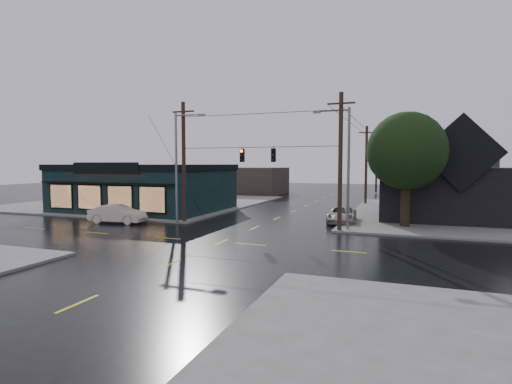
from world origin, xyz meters
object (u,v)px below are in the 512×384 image
(utility_pole_nw, at_px, (185,223))
(suv_silver, at_px, (342,215))
(sedan_cream, at_px, (118,214))
(utility_pole_ne, at_px, (339,232))
(corner_tree, at_px, (407,151))

(utility_pole_nw, bearing_deg, suv_silver, 20.55)
(suv_silver, bearing_deg, utility_pole_nw, -163.30)
(sedan_cream, distance_m, suv_silver, 18.98)
(sedan_cream, bearing_deg, suv_silver, -76.44)
(utility_pole_nw, bearing_deg, sedan_cream, -158.53)
(utility_pole_ne, xyz_separation_m, sedan_cream, (-18.24, -2.06, 0.79))
(utility_pole_ne, bearing_deg, suv_silver, 96.09)
(utility_pole_ne, distance_m, suv_silver, 4.76)
(sedan_cream, bearing_deg, corner_tree, -83.30)
(utility_pole_nw, xyz_separation_m, sedan_cream, (-5.24, -2.06, 0.79))
(corner_tree, bearing_deg, utility_pole_ne, -141.44)
(utility_pole_nw, distance_m, suv_silver, 13.37)
(utility_pole_ne, height_order, sedan_cream, utility_pole_ne)
(utility_pole_ne, height_order, suv_silver, utility_pole_ne)
(utility_pole_nw, bearing_deg, corner_tree, 11.61)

